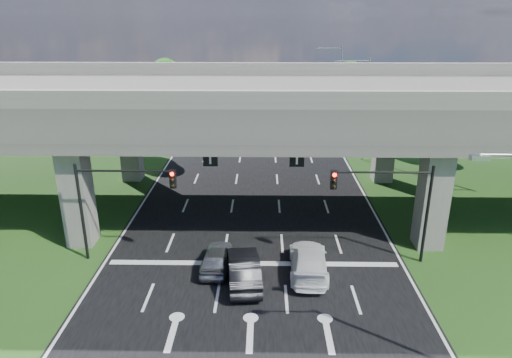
{
  "coord_description": "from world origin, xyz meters",
  "views": [
    {
      "loc": [
        0.57,
        -20.05,
        13.98
      ],
      "look_at": [
        0.08,
        8.8,
        3.4
      ],
      "focal_mm": 32.0,
      "sensor_mm": 36.0,
      "label": 1
    }
  ],
  "objects_px": {
    "signal_right": "(391,196)",
    "streetlight_far": "(362,102)",
    "streetlight_beyond": "(337,79)",
    "car_dark": "(244,269)",
    "car_white": "(308,261)",
    "car_silver": "(217,257)",
    "signal_left": "(116,195)"
  },
  "relations": [
    {
      "from": "signal_left",
      "to": "streetlight_beyond",
      "type": "bearing_deg",
      "value": 63.57
    },
    {
      "from": "streetlight_far",
      "to": "car_silver",
      "type": "distance_m",
      "value": 24.82
    },
    {
      "from": "streetlight_far",
      "to": "car_white",
      "type": "xyz_separation_m",
      "value": [
        -6.95,
        -21.45,
        -5.07
      ]
    },
    {
      "from": "streetlight_beyond",
      "to": "signal_left",
      "type": "bearing_deg",
      "value": -116.43
    },
    {
      "from": "car_white",
      "to": "signal_left",
      "type": "bearing_deg",
      "value": -4.63
    },
    {
      "from": "streetlight_far",
      "to": "streetlight_beyond",
      "type": "relative_size",
      "value": 1.0
    },
    {
      "from": "car_white",
      "to": "streetlight_beyond",
      "type": "bearing_deg",
      "value": -97.9
    },
    {
      "from": "streetlight_far",
      "to": "car_white",
      "type": "distance_m",
      "value": 23.11
    },
    {
      "from": "streetlight_beyond",
      "to": "car_silver",
      "type": "bearing_deg",
      "value": -108.23
    },
    {
      "from": "streetlight_beyond",
      "to": "car_silver",
      "type": "distance_m",
      "value": 39.29
    },
    {
      "from": "signal_right",
      "to": "streetlight_far",
      "type": "xyz_separation_m",
      "value": [
        2.27,
        20.06,
        1.66
      ]
    },
    {
      "from": "streetlight_far",
      "to": "car_silver",
      "type": "relative_size",
      "value": 2.49
    },
    {
      "from": "car_dark",
      "to": "car_white",
      "type": "distance_m",
      "value": 3.73
    },
    {
      "from": "streetlight_beyond",
      "to": "car_white",
      "type": "height_order",
      "value": "streetlight_beyond"
    },
    {
      "from": "streetlight_beyond",
      "to": "car_dark",
      "type": "bearing_deg",
      "value": -105.35
    },
    {
      "from": "signal_right",
      "to": "car_silver",
      "type": "xyz_separation_m",
      "value": [
        -9.92,
        -0.94,
        -3.47
      ]
    },
    {
      "from": "car_white",
      "to": "car_dark",
      "type": "bearing_deg",
      "value": 18.02
    },
    {
      "from": "signal_left",
      "to": "car_silver",
      "type": "bearing_deg",
      "value": -9.34
    },
    {
      "from": "car_dark",
      "to": "car_white",
      "type": "height_order",
      "value": "car_dark"
    },
    {
      "from": "car_silver",
      "to": "signal_left",
      "type": "bearing_deg",
      "value": -6.63
    },
    {
      "from": "streetlight_beyond",
      "to": "car_white",
      "type": "bearing_deg",
      "value": -100.52
    },
    {
      "from": "streetlight_beyond",
      "to": "car_silver",
      "type": "height_order",
      "value": "streetlight_beyond"
    },
    {
      "from": "car_dark",
      "to": "car_white",
      "type": "xyz_separation_m",
      "value": [
        3.59,
        0.99,
        -0.04
      ]
    },
    {
      "from": "streetlight_beyond",
      "to": "car_dark",
      "type": "relative_size",
      "value": 2.09
    },
    {
      "from": "signal_right",
      "to": "streetlight_far",
      "type": "relative_size",
      "value": 0.6
    },
    {
      "from": "car_dark",
      "to": "signal_right",
      "type": "bearing_deg",
      "value": -169.67
    },
    {
      "from": "signal_right",
      "to": "car_white",
      "type": "distance_m",
      "value": 5.96
    },
    {
      "from": "signal_left",
      "to": "streetlight_beyond",
      "type": "height_order",
      "value": "streetlight_beyond"
    },
    {
      "from": "signal_left",
      "to": "car_dark",
      "type": "distance_m",
      "value": 8.45
    },
    {
      "from": "car_dark",
      "to": "streetlight_beyond",
      "type": "bearing_deg",
      "value": -111.08
    },
    {
      "from": "signal_right",
      "to": "streetlight_beyond",
      "type": "bearing_deg",
      "value": 86.39
    },
    {
      "from": "streetlight_beyond",
      "to": "car_dark",
      "type": "xyz_separation_m",
      "value": [
        -10.55,
        -38.44,
        -5.03
      ]
    }
  ]
}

